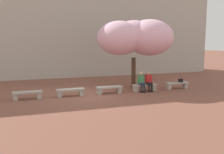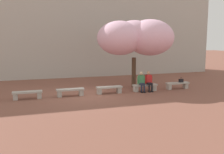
# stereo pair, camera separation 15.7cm
# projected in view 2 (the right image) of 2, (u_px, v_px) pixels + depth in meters

# --- Properties ---
(ground_plane) EXTENTS (100.00, 100.00, 0.00)m
(ground_plane) POSITION_uv_depth(u_px,v_px,m) (90.00, 95.00, 15.90)
(ground_plane) COLOR brown
(building_facade) EXTENTS (28.00, 4.00, 9.91)m
(building_facade) POSITION_uv_depth(u_px,v_px,m) (66.00, 21.00, 24.01)
(building_facade) COLOR #B7B2A8
(building_facade) RESTS_ON ground
(stone_bench_near_west) EXTENTS (1.63, 0.43, 0.45)m
(stone_bench_near_west) POSITION_uv_depth(u_px,v_px,m) (27.00, 94.00, 14.74)
(stone_bench_near_west) COLOR #ADA89E
(stone_bench_near_west) RESTS_ON ground
(stone_bench_center) EXTENTS (1.63, 0.43, 0.45)m
(stone_bench_center) POSITION_uv_depth(u_px,v_px,m) (70.00, 91.00, 15.49)
(stone_bench_center) COLOR #ADA89E
(stone_bench_center) RESTS_ON ground
(stone_bench_near_east) EXTENTS (1.63, 0.43, 0.45)m
(stone_bench_near_east) POSITION_uv_depth(u_px,v_px,m) (109.00, 89.00, 16.23)
(stone_bench_near_east) COLOR #ADA89E
(stone_bench_near_east) RESTS_ON ground
(stone_bench_east_end) EXTENTS (1.63, 0.43, 0.45)m
(stone_bench_east_end) POSITION_uv_depth(u_px,v_px,m) (145.00, 87.00, 16.98)
(stone_bench_east_end) COLOR #ADA89E
(stone_bench_east_end) RESTS_ON ground
(stone_bench_far_east) EXTENTS (1.63, 0.43, 0.45)m
(stone_bench_far_east) POSITION_uv_depth(u_px,v_px,m) (177.00, 85.00, 17.73)
(stone_bench_far_east) COLOR #ADA89E
(stone_bench_far_east) RESTS_ON ground
(person_seated_left) EXTENTS (0.51, 0.71, 1.29)m
(person_seated_left) POSITION_uv_depth(u_px,v_px,m) (141.00, 81.00, 16.79)
(person_seated_left) COLOR black
(person_seated_left) RESTS_ON ground
(person_seated_right) EXTENTS (0.51, 0.70, 1.29)m
(person_seated_right) POSITION_uv_depth(u_px,v_px,m) (149.00, 80.00, 16.95)
(person_seated_right) COLOR black
(person_seated_right) RESTS_ON ground
(handbag) EXTENTS (0.30, 0.15, 0.34)m
(handbag) POSITION_uv_depth(u_px,v_px,m) (181.00, 80.00, 17.75)
(handbag) COLOR black
(handbag) RESTS_ON stone_bench_far_east
(cherry_tree_main) EXTENTS (5.30, 3.39, 4.70)m
(cherry_tree_main) POSITION_uv_depth(u_px,v_px,m) (136.00, 37.00, 17.82)
(cherry_tree_main) COLOR #473323
(cherry_tree_main) RESTS_ON ground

